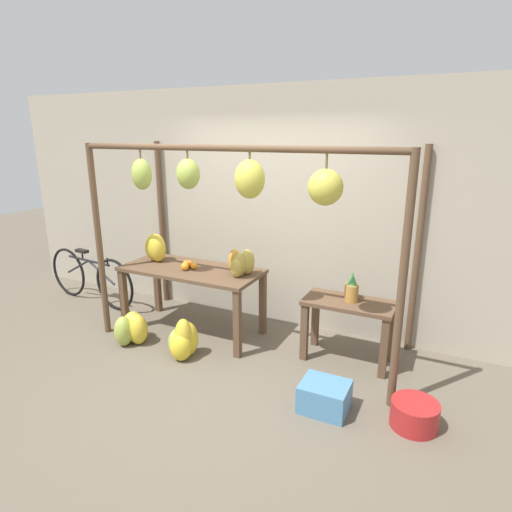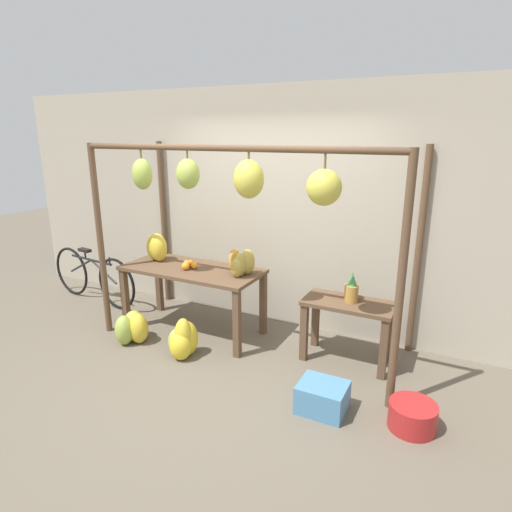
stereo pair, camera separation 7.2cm
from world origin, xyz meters
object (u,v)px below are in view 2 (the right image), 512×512
Objects in this scene: fruit_crate_white at (322,397)px; parked_bicycle at (93,276)px; banana_pile_ground_left at (133,328)px; pineapple_cluster at (352,289)px; banana_pile_ground_right at (183,341)px; banana_pile_on_table at (158,247)px; orange_pile at (189,265)px; blue_bucket at (412,416)px; papaya_pile at (241,263)px.

parked_bicycle is at bearing 165.83° from fruit_crate_white.
fruit_crate_white is (2.30, -0.23, -0.05)m from banana_pile_ground_left.
pineapple_cluster reaches higher than banana_pile_ground_right.
orange_pile is at bearing -9.65° from banana_pile_on_table.
blue_bucket is at bearing -2.62° from banana_pile_ground_right.
banana_pile_ground_right is (0.28, -0.54, -0.64)m from orange_pile.
banana_pile_on_table is 0.53m from orange_pile.
banana_pile_ground_left is at bearing -162.22° from pineapple_cluster.
papaya_pile is at bearing 146.42° from fruit_crate_white.
banana_pile_ground_right is 1.09× the size of fruit_crate_white.
orange_pile is at bearing -5.53° from parked_bicycle.
fruit_crate_white is 0.72m from blue_bucket.
pineapple_cluster is at bearing 6.37° from orange_pile.
papaya_pile reaches higher than orange_pile.
papaya_pile is (-1.94, 0.71, 0.81)m from blue_bucket.
banana_pile_ground_left is 1.43m from papaya_pile.
blue_bucket is (0.75, -0.85, -0.66)m from pineapple_cluster.
orange_pile is 0.94m from banana_pile_ground_left.
banana_pile_on_table is at bearing 170.35° from orange_pile.
banana_pile_on_table is 0.99m from banana_pile_ground_left.
fruit_crate_white is (2.38, -0.83, -0.83)m from banana_pile_on_table.
orange_pile is 0.65m from papaya_pile.
papaya_pile is at bearing 159.85° from blue_bucket.
papaya_pile is at bearing -2.41° from parked_bicycle.
banana_pile_ground_right is (-1.56, -0.74, -0.59)m from pineapple_cluster.
parked_bicycle reaches higher than fruit_crate_white.
banana_pile_ground_right reaches higher than banana_pile_ground_left.
parked_bicycle is (-3.63, 0.92, 0.24)m from fruit_crate_white.
orange_pile is 0.70× the size of pineapple_cluster.
pineapple_cluster is at bearing 92.41° from fruit_crate_white.
blue_bucket is (0.71, 0.10, -0.01)m from fruit_crate_white.
blue_bucket is (3.01, -0.12, -0.06)m from banana_pile_ground_left.
fruit_crate_white is at bearing -19.26° from banana_pile_on_table.
pineapple_cluster is 1.82m from banana_pile_ground_right.
pineapple_cluster is at bearing 131.60° from blue_bucket.
banana_pile_ground_left is 0.70m from banana_pile_ground_right.
banana_pile_ground_right is 1.15× the size of blue_bucket.
orange_pile is 0.12× the size of parked_bicycle.
banana_pile_ground_right is at bearing -19.17° from parked_bicycle.
blue_bucket is at bearing -10.61° from parked_bicycle.
fruit_crate_white is 0.24× the size of parked_bicycle.
blue_bucket is 4.43m from parked_bicycle.
pineapple_cluster is 1.20m from papaya_pile.
banana_pile_on_table is 1.18× the size of pineapple_cluster.
banana_pile_on_table is 1.16m from papaya_pile.
orange_pile is at bearing 166.03° from blue_bucket.
pineapple_cluster is at bearing 0.55° from parked_bicycle.
pineapple_cluster is 0.76× the size of blue_bucket.
pineapple_cluster is (1.83, 0.20, -0.06)m from orange_pile.
papaya_pile is (0.37, 0.61, 0.73)m from banana_pile_ground_right.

